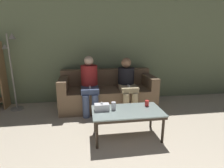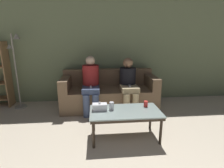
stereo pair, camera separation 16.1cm
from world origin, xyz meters
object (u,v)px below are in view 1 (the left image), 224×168
at_px(couch, 107,93).
at_px(cup_near_left, 147,103).
at_px(cup_near_right, 114,106).
at_px(seated_person_left_end, 90,82).
at_px(standing_lamp, 12,64).
at_px(seated_person_mid_left, 127,82).
at_px(tissue_box, 102,107).
at_px(coffee_table, 127,113).

bearing_deg(couch, cup_near_left, -67.40).
xyz_separation_m(cup_near_right, seated_person_left_end, (-0.33, 1.05, 0.12)).
height_order(cup_near_left, standing_lamp, standing_lamp).
bearing_deg(seated_person_mid_left, seated_person_left_end, 179.52).
bearing_deg(seated_person_left_end, couch, 26.28).
bearing_deg(tissue_box, standing_lamp, 141.10).
xyz_separation_m(coffee_table, seated_person_left_end, (-0.53, 1.12, 0.23)).
xyz_separation_m(coffee_table, standing_lamp, (-2.10, 1.45, 0.59)).
relative_size(coffee_table, seated_person_mid_left, 0.96).
bearing_deg(standing_lamp, seated_person_left_end, -11.98).
relative_size(cup_near_left, cup_near_right, 0.77).
height_order(coffee_table, seated_person_mid_left, seated_person_mid_left).
relative_size(cup_near_right, tissue_box, 0.54).
xyz_separation_m(seated_person_left_end, seated_person_mid_left, (0.79, -0.01, -0.02)).
height_order(coffee_table, standing_lamp, standing_lamp).
height_order(cup_near_left, seated_person_left_end, seated_person_left_end).
bearing_deg(seated_person_left_end, tissue_box, -81.79).
bearing_deg(couch, seated_person_left_end, -153.72).
distance_m(couch, cup_near_left, 1.29).
bearing_deg(cup_near_left, standing_lamp, 151.74).
distance_m(cup_near_right, seated_person_mid_left, 1.14).
bearing_deg(seated_person_mid_left, cup_near_left, -84.33).
bearing_deg(cup_near_left, seated_person_left_end, 131.92).
relative_size(cup_near_right, seated_person_mid_left, 0.11).
bearing_deg(tissue_box, cup_near_right, 1.30).
height_order(couch, cup_near_left, couch).
xyz_separation_m(coffee_table, seated_person_mid_left, (0.26, 1.11, 0.21)).
xyz_separation_m(cup_near_right, standing_lamp, (-1.90, 1.39, 0.48)).
distance_m(couch, seated_person_left_end, 0.54).
relative_size(coffee_table, cup_near_right, 8.97).
relative_size(standing_lamp, seated_person_left_end, 1.39).
height_order(couch, coffee_table, couch).
bearing_deg(standing_lamp, seated_person_mid_left, -8.20).
distance_m(cup_near_left, seated_person_mid_left, 0.99).
xyz_separation_m(couch, seated_person_left_end, (-0.39, -0.19, 0.31)).
height_order(tissue_box, standing_lamp, standing_lamp).
relative_size(coffee_table, cup_near_left, 11.65).
distance_m(seated_person_left_end, seated_person_mid_left, 0.79).
distance_m(standing_lamp, seated_person_mid_left, 2.41).
relative_size(seated_person_left_end, seated_person_mid_left, 1.04).
xyz_separation_m(couch, tissue_box, (-0.24, -1.25, 0.18)).
distance_m(cup_near_left, standing_lamp, 2.83).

